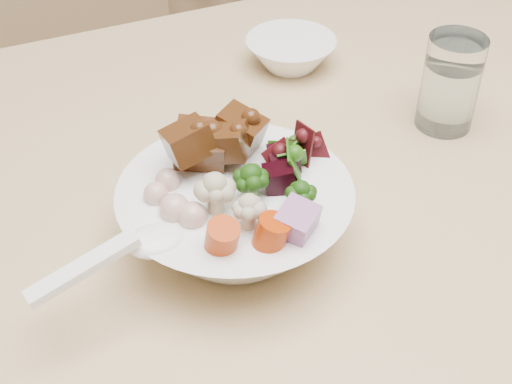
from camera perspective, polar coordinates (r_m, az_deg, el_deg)
dining_table at (r=0.96m, az=15.52°, el=-0.73°), size 1.81×1.08×0.82m
chair_far at (r=1.55m, az=-10.86°, el=4.78°), size 0.46×0.46×0.83m
food_bowl at (r=0.73m, az=-1.55°, el=-1.52°), size 0.24×0.24×0.13m
soup_spoon at (r=0.65m, az=-9.43°, el=-4.38°), size 0.16×0.07×0.03m
water_glass at (r=0.92m, az=15.23°, el=8.14°), size 0.07×0.07×0.12m
side_bowl at (r=1.03m, az=2.80°, el=11.04°), size 0.13×0.13×0.04m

